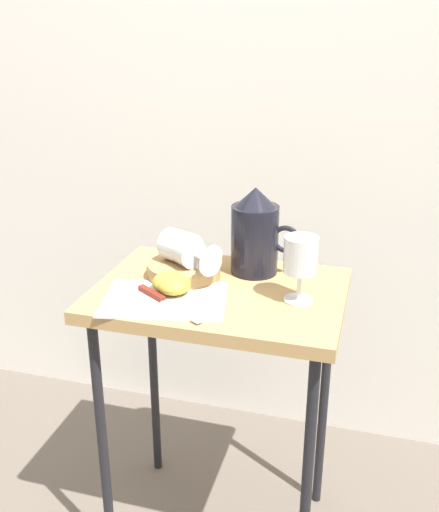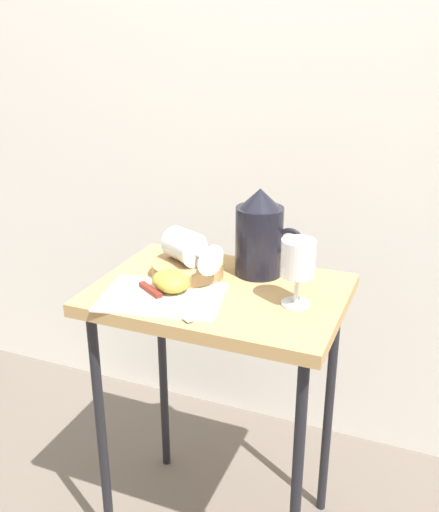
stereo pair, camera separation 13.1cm
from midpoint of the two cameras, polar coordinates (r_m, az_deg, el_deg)
The scene contains 11 objects.
curtain_drape at distance 1.72m, azimuth 2.64°, elevation 17.12°, with size 2.40×0.03×2.27m, color silver.
table at distance 1.38m, azimuth -2.74°, elevation -6.25°, with size 0.56×0.40×0.71m.
linen_napkin at distance 1.30m, azimuth -8.22°, elevation -4.24°, with size 0.27×0.19×0.00m, color silver.
basket_tray at distance 1.40m, azimuth -6.12°, elevation -1.43°, with size 0.17×0.17×0.04m, color #AD8451.
pitcher at distance 1.40m, azimuth 0.79°, elevation 1.67°, with size 0.17×0.11×0.21m.
wine_glass_upright at distance 1.25m, azimuth 4.88°, elevation -0.32°, with size 0.07×0.07×0.15m.
wine_glass_tipped_near at distance 1.38m, azimuth -6.07°, elevation 0.49°, with size 0.16×0.14×0.07m.
wine_glass_tipped_far at distance 1.39m, azimuth -6.36°, elevation 0.81°, with size 0.16×0.12×0.08m.
apple_half_left at distance 1.31m, azimuth -7.30°, elevation -2.84°, with size 0.08×0.08×0.04m, color #B29938.
apple_half_right at distance 1.33m, azimuth -7.76°, elevation -2.56°, with size 0.08×0.08×0.04m, color #B29938.
knife at distance 1.29m, azimuth -8.70°, elevation -4.15°, with size 0.18×0.13×0.01m.
Camera 1 is at (0.33, -1.17, 1.27)m, focal length 41.40 mm.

